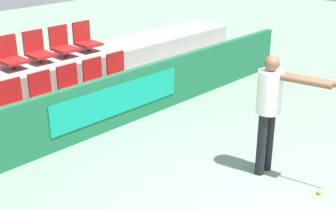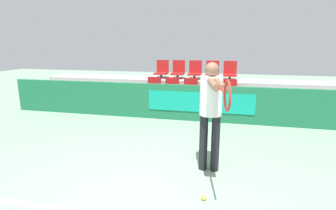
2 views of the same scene
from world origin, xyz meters
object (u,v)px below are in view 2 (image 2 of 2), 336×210
stadium_chair_6 (178,71)px  stadium_chair_5 (162,71)px  stadium_chair_9 (230,72)px  tennis_player (211,106)px  stadium_chair_7 (195,71)px  stadium_chair_0 (153,89)px  tennis_ball (204,198)px  stadium_chair_8 (212,72)px  stadium_chair_4 (229,92)px  stadium_chair_2 (190,90)px  stadium_chair_3 (209,91)px  stadium_chair_1 (171,90)px

stadium_chair_6 → stadium_chair_5: bearing=180.0°
stadium_chair_9 → tennis_player: size_ratio=0.33×
stadium_chair_7 → stadium_chair_9: bearing=0.0°
stadium_chair_0 → tennis_ball: bearing=-66.1°
stadium_chair_7 → stadium_chair_8: (0.54, 0.00, 0.00)m
stadium_chair_5 → stadium_chair_6: size_ratio=1.00×
stadium_chair_0 → stadium_chair_9: (2.16, 1.01, 0.44)m
stadium_chair_6 → stadium_chair_9: size_ratio=1.00×
stadium_chair_4 → stadium_chair_7: stadium_chair_7 is taller
stadium_chair_5 → tennis_player: 4.85m
stadium_chair_2 → stadium_chair_5: (-1.08, 1.01, 0.44)m
stadium_chair_3 → stadium_chair_6: 1.54m
stadium_chair_3 → stadium_chair_6: (-1.08, 1.01, 0.44)m
stadium_chair_0 → stadium_chair_8: 1.96m
stadium_chair_8 → stadium_chair_9: (0.54, 0.00, 0.00)m
stadium_chair_1 → stadium_chair_6: (0.00, 1.01, 0.44)m
stadium_chair_8 → stadium_chair_7: bearing=180.0°
stadium_chair_0 → stadium_chair_5: 1.10m
stadium_chair_7 → stadium_chair_0: bearing=-136.9°
stadium_chair_7 → tennis_player: tennis_player is taller
stadium_chair_6 → stadium_chair_8: 1.08m
stadium_chair_6 → tennis_ball: bearing=-75.7°
stadium_chair_2 → stadium_chair_3: (0.54, 0.00, 0.00)m
stadium_chair_0 → stadium_chair_4: 2.16m
stadium_chair_1 → stadium_chair_4: 1.62m
stadium_chair_1 → stadium_chair_2: same height
stadium_chair_4 → tennis_player: bearing=-94.5°
stadium_chair_3 → stadium_chair_9: stadium_chair_9 is taller
stadium_chair_3 → stadium_chair_9: 1.23m
stadium_chair_4 → stadium_chair_5: 2.43m
stadium_chair_1 → stadium_chair_2: 0.54m
stadium_chair_3 → stadium_chair_8: stadium_chair_8 is taller
stadium_chair_0 → tennis_ball: size_ratio=8.60×
stadium_chair_0 → stadium_chair_6: 1.23m
stadium_chair_4 → stadium_chair_7: size_ratio=1.00×
stadium_chair_0 → stadium_chair_6: bearing=61.8°
stadium_chair_0 → tennis_ball: stadium_chair_0 is taller
stadium_chair_4 → stadium_chair_8: (-0.54, 1.01, 0.44)m
stadium_chair_1 → stadium_chair_9: size_ratio=1.00×
stadium_chair_9 → stadium_chair_1: bearing=-148.1°
stadium_chair_6 → tennis_ball: stadium_chair_6 is taller
stadium_chair_3 → stadium_chair_6: stadium_chair_6 is taller
stadium_chair_6 → stadium_chair_7: size_ratio=1.00×
stadium_chair_8 → tennis_player: tennis_player is taller
stadium_chair_1 → stadium_chair_2: bearing=0.0°
stadium_chair_5 → stadium_chair_0: bearing=-90.0°
stadium_chair_1 → tennis_player: (1.35, -3.46, 0.39)m
stadium_chair_5 → stadium_chair_8: size_ratio=1.00×
stadium_chair_3 → stadium_chair_6: bearing=136.9°
stadium_chair_2 → stadium_chair_7: stadium_chair_7 is taller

